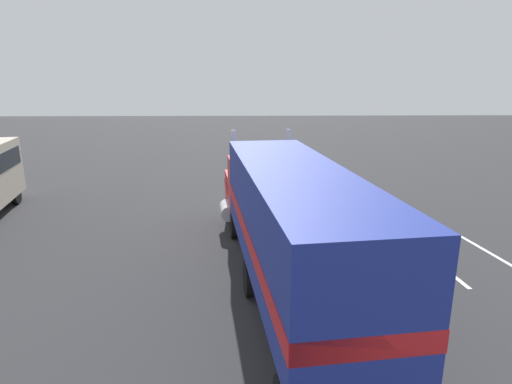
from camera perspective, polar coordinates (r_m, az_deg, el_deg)
ground_plane at (r=19.60m, az=1.19°, el=-4.18°), size 120.00×120.00×0.00m
lane_stripe_near at (r=16.91m, az=13.79°, el=-7.79°), size 4.38×0.78×0.01m
lane_stripe_mid at (r=16.97m, az=22.87°, el=-8.50°), size 4.40×0.53×0.01m
lane_stripe_far at (r=18.98m, az=27.97°, el=-6.63°), size 4.39×0.71×0.01m
semi_truck at (r=12.70m, az=3.92°, el=-2.93°), size 14.36×4.42×4.50m
person_bystander at (r=14.31m, az=16.06°, el=-8.37°), size 0.40×0.48×1.63m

